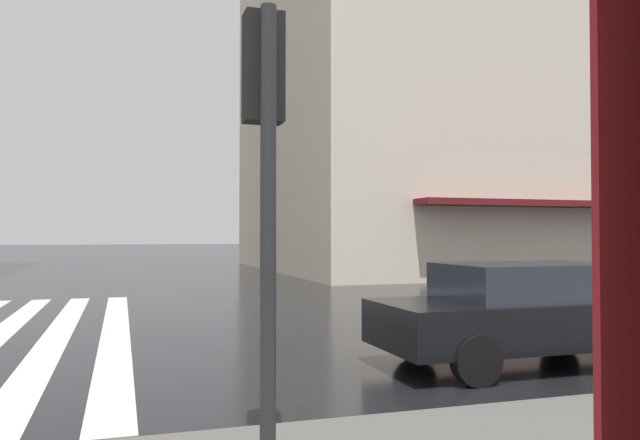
% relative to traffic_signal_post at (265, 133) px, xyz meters
% --- Properties ---
extents(haussmann_block_corner, '(19.19, 21.29, 24.23)m').
position_rel_traffic_signal_post_xyz_m(haussmann_block_corner, '(25.23, -16.66, 9.27)').
color(haussmann_block_corner, beige).
rests_on(haussmann_block_corner, ground_plane).
extents(traffic_signal_post, '(0.44, 0.30, 3.37)m').
position_rel_traffic_signal_post_xyz_m(traffic_signal_post, '(0.00, 0.00, 0.00)').
color(traffic_signal_post, '#232326').
rests_on(traffic_signal_post, sidewalk_pavement).
extents(car_black, '(1.85, 4.10, 1.41)m').
position_rel_traffic_signal_post_xyz_m(car_black, '(2.74, -4.30, -1.83)').
color(car_black, black).
rests_on(car_black, ground_plane).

